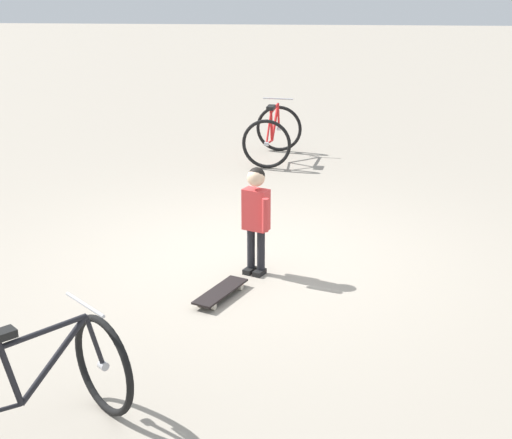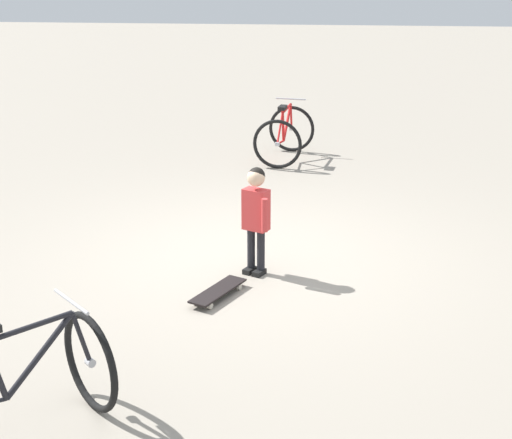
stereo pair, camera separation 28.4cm
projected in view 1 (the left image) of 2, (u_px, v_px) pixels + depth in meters
The scene contains 5 objects.
ground_plane at pixel (249, 256), 8.01m from camera, with size 50.00×50.00×0.00m, color #9E9384.
child_person at pixel (256, 209), 7.39m from camera, with size 0.34×0.28×1.06m.
skateboard at pixel (220, 292), 7.05m from camera, with size 0.70×0.46×0.07m.
bicycle_near at pixel (32, 389), 4.90m from camera, with size 1.26×1.26×0.85m.
bicycle_mid at pixel (273, 134), 11.53m from camera, with size 1.16×0.86×0.85m.
Camera 1 is at (7.42, 0.49, 3.01)m, focal length 54.88 mm.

